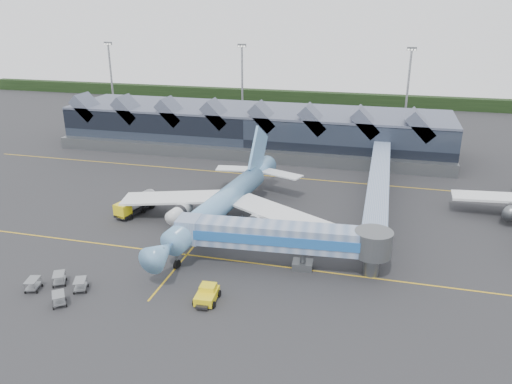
% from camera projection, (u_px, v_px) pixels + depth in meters
% --- Properties ---
extents(ground, '(260.00, 260.00, 0.00)m').
position_uv_depth(ground, '(207.00, 231.00, 76.13)').
color(ground, '#252527').
rests_on(ground, ground).
extents(taxi_stripes, '(120.00, 60.00, 0.01)m').
position_uv_depth(taxi_stripes, '(227.00, 207.00, 85.20)').
color(taxi_stripes, gold).
rests_on(taxi_stripes, ground).
extents(tree_line_far, '(260.00, 4.00, 4.00)m').
position_uv_depth(tree_line_far, '(313.00, 98.00, 175.12)').
color(tree_line_far, black).
rests_on(tree_line_far, ground).
extents(terminal, '(90.00, 22.25, 12.52)m').
position_uv_depth(terminal, '(254.00, 128.00, 118.53)').
color(terminal, black).
rests_on(terminal, ground).
extents(light_masts, '(132.40, 42.56, 22.45)m').
position_uv_depth(light_masts, '(371.00, 91.00, 123.71)').
color(light_masts, gray).
rests_on(light_masts, ground).
extents(main_airliner, '(34.95, 40.45, 12.99)m').
position_uv_depth(main_airliner, '(224.00, 201.00, 77.23)').
color(main_airliner, '#69B0D5').
rests_on(main_airliner, ground).
extents(jet_bridge, '(27.86, 6.07, 6.15)m').
position_uv_depth(jet_bridge, '(294.00, 238.00, 64.03)').
color(jet_bridge, '#657FA8').
rests_on(jet_bridge, ground).
extents(fuel_truck, '(4.01, 8.94, 2.98)m').
position_uv_depth(fuel_truck, '(137.00, 203.00, 82.46)').
color(fuel_truck, black).
rests_on(fuel_truck, ground).
extents(pushback_tug, '(2.78, 4.19, 1.79)m').
position_uv_depth(pushback_tug, '(207.00, 295.00, 57.87)').
color(pushback_tug, yellow).
rests_on(pushback_tug, ground).
extents(baggage_carts, '(7.52, 6.45, 1.46)m').
position_uv_depth(baggage_carts, '(58.00, 286.00, 59.60)').
color(baggage_carts, gray).
rests_on(baggage_carts, ground).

